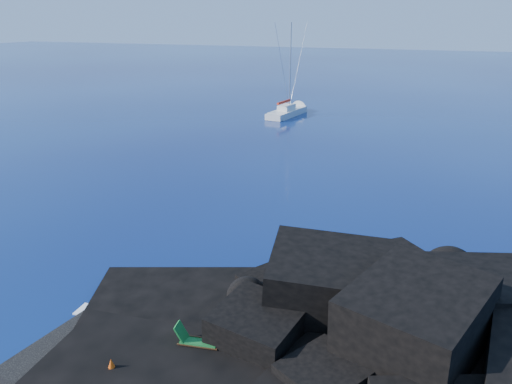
% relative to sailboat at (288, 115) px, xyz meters
% --- Properties ---
extents(ground, '(400.00, 400.00, 0.00)m').
position_rel_sailboat_xyz_m(ground, '(6.28, -49.19, 0.00)').
color(ground, '#030536').
rests_on(ground, ground).
extents(headland, '(24.00, 24.00, 3.60)m').
position_rel_sailboat_xyz_m(headland, '(19.28, -46.19, 0.00)').
color(headland, black).
rests_on(headland, ground).
extents(beach, '(9.08, 6.86, 0.70)m').
position_rel_sailboat_xyz_m(beach, '(10.78, -48.69, 0.00)').
color(beach, black).
rests_on(beach, ground).
extents(surf_foam, '(10.00, 8.00, 0.06)m').
position_rel_sailboat_xyz_m(surf_foam, '(11.28, -44.19, 0.00)').
color(surf_foam, white).
rests_on(surf_foam, ground).
extents(sailboat, '(3.65, 11.21, 11.54)m').
position_rel_sailboat_xyz_m(sailboat, '(0.00, 0.00, 0.00)').
color(sailboat, silver).
rests_on(sailboat, ground).
extents(deck_chair, '(1.66, 0.94, 1.08)m').
position_rel_sailboat_xyz_m(deck_chair, '(12.46, -47.42, 0.89)').
color(deck_chair, '#166427').
rests_on(deck_chair, beach).
extents(marker_cone, '(0.49, 0.49, 0.63)m').
position_rel_sailboat_xyz_m(marker_cone, '(10.29, -49.73, 0.66)').
color(marker_cone, '#E34D0B').
rests_on(marker_cone, beach).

